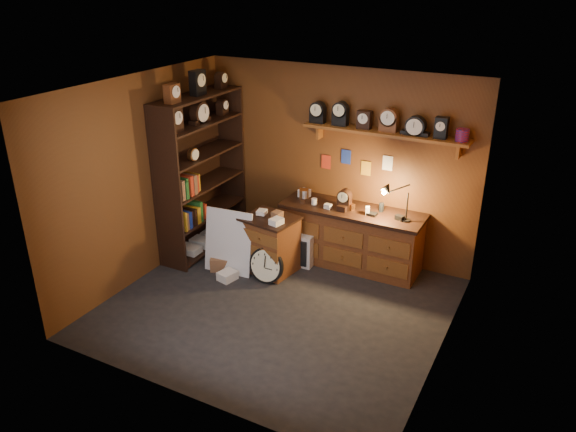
% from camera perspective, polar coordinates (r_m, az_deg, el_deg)
% --- Properties ---
extents(floor, '(4.00, 4.00, 0.00)m').
position_cam_1_polar(floor, '(7.07, -1.14, -9.25)').
color(floor, black).
rests_on(floor, ground).
extents(room_shell, '(4.02, 3.62, 2.71)m').
position_cam_1_polar(room_shell, '(6.37, -0.45, 4.21)').
color(room_shell, brown).
rests_on(room_shell, ground).
extents(shelving_unit, '(0.47, 1.60, 2.58)m').
position_cam_1_polar(shelving_unit, '(8.16, -9.00, 4.88)').
color(shelving_unit, black).
rests_on(shelving_unit, ground).
extents(workbench, '(1.98, 0.66, 1.36)m').
position_cam_1_polar(workbench, '(7.88, 6.45, -1.82)').
color(workbench, brown).
rests_on(workbench, ground).
extents(low_cabinet, '(0.78, 0.69, 0.89)m').
position_cam_1_polar(low_cabinet, '(7.70, -1.84, -2.65)').
color(low_cabinet, brown).
rests_on(low_cabinet, ground).
extents(big_round_clock, '(0.49, 0.16, 0.49)m').
position_cam_1_polar(big_round_clock, '(7.50, -2.22, -5.04)').
color(big_round_clock, black).
rests_on(big_round_clock, ground).
extents(white_panel, '(0.70, 0.25, 0.91)m').
position_cam_1_polar(white_panel, '(7.91, -5.96, -5.53)').
color(white_panel, silver).
rests_on(white_panel, ground).
extents(mini_fridge, '(0.47, 0.49, 0.47)m').
position_cam_1_polar(mini_fridge, '(8.03, 1.34, -3.02)').
color(mini_fridge, silver).
rests_on(mini_fridge, ground).
extents(floor_box_a, '(0.32, 0.29, 0.16)m').
position_cam_1_polar(floor_box_a, '(7.99, -3.64, -4.45)').
color(floor_box_a, brown).
rests_on(floor_box_a, ground).
extents(floor_box_b, '(0.25, 0.27, 0.12)m').
position_cam_1_polar(floor_box_b, '(7.67, -6.17, -6.05)').
color(floor_box_b, white).
rests_on(floor_box_b, ground).
extents(floor_box_c, '(0.31, 0.29, 0.18)m').
position_cam_1_polar(floor_box_c, '(7.92, -6.97, -4.78)').
color(floor_box_c, brown).
rests_on(floor_box_c, ground).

